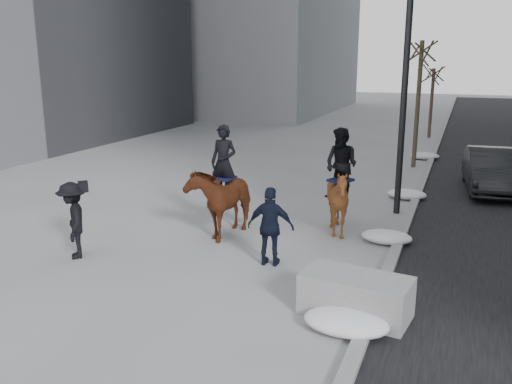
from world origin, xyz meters
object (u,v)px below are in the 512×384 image
at_px(mounted_left, 222,194).
at_px(planter, 356,296).
at_px(mounted_right, 339,193).
at_px(car_near, 491,170).

bearing_deg(mounted_left, planter, -39.05).
relative_size(mounted_left, mounted_right, 1.02).
bearing_deg(planter, mounted_left, 140.95).
relative_size(car_near, mounted_right, 1.59).
xyz_separation_m(planter, mounted_right, (-1.29, 4.31, 0.72)).
bearing_deg(car_near, planter, -108.24).
xyz_separation_m(car_near, mounted_left, (-6.59, -7.42, 0.33)).
bearing_deg(mounted_right, planter, -73.30).
bearing_deg(planter, car_near, 77.00).
relative_size(planter, mounted_right, 0.68).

